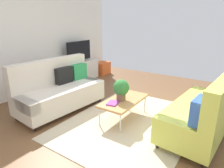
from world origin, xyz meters
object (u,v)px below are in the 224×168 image
object	(u,v)px
potted_plant	(121,89)
vase_0	(64,61)
table_book_0	(113,103)
tv_console	(80,71)
coffee_table	(124,101)
bottle_0	(70,62)
couch_beige	(59,90)
tv	(79,52)
couch_green	(204,111)
storage_trunk	(102,68)

from	to	relation	value
potted_plant	vase_0	bearing A→B (deg)	69.92
table_book_0	vase_0	xyz separation A→B (m)	(1.18, 2.52, 0.31)
tv_console	coffee_table	bearing A→B (deg)	-119.95
tv_console	bottle_0	world-z (taller)	bottle_0
coffee_table	couch_beige	bearing A→B (deg)	104.86
tv_console	bottle_0	size ratio (longest dim) A/B	9.56
couch_beige	table_book_0	world-z (taller)	couch_beige
potted_plant	bottle_0	world-z (taller)	potted_plant
tv	table_book_0	distance (m)	3.06
bottle_0	tv	bearing A→B (deg)	2.61
couch_green	table_book_0	xyz separation A→B (m)	(-0.57, 1.49, -0.01)
couch_green	tv_console	distance (m)	4.13
tv_console	tv	distance (m)	0.63
couch_beige	vase_0	distance (m)	1.75
tv	couch_beige	bearing A→B (deg)	-149.11
vase_0	bottle_0	bearing A→B (deg)	-32.50
tv_console	vase_0	size ratio (longest dim) A/B	7.07
couch_beige	potted_plant	size ratio (longest dim) A/B	4.75
couch_beige	storage_trunk	xyz separation A→B (m)	(2.94, 1.02, -0.23)
tv_console	potted_plant	distance (m)	2.94
couch_beige	storage_trunk	distance (m)	3.12
couch_green	coffee_table	distance (m)	1.45
coffee_table	storage_trunk	world-z (taller)	storage_trunk
coffee_table	table_book_0	distance (m)	0.30
bottle_0	couch_green	bearing A→B (deg)	-100.76
storage_trunk	potted_plant	bearing A→B (deg)	-137.39
tv	potted_plant	xyz separation A→B (m)	(-1.51, -2.48, -0.30)
couch_beige	potted_plant	world-z (taller)	couch_beige
tv_console	storage_trunk	bearing A→B (deg)	-5.19
couch_green	vase_0	world-z (taller)	couch_green
coffee_table	potted_plant	bearing A→B (deg)	142.95
bottle_0	storage_trunk	bearing A→B (deg)	-2.23
couch_green	potted_plant	distance (m)	1.51
potted_plant	table_book_0	size ratio (longest dim) A/B	1.72
storage_trunk	tv_console	bearing A→B (deg)	174.81
vase_0	bottle_0	world-z (taller)	vase_0
table_book_0	bottle_0	world-z (taller)	bottle_0
coffee_table	potted_plant	size ratio (longest dim) A/B	2.66
tv	table_book_0	xyz separation A→B (m)	(-1.76, -2.45, -0.52)
coffee_table	bottle_0	distance (m)	2.72
coffee_table	storage_trunk	size ratio (longest dim) A/B	2.12
table_book_0	bottle_0	xyz separation A→B (m)	(1.32, 2.43, 0.28)
coffee_table	tv_console	distance (m)	2.93
table_book_0	vase_0	distance (m)	2.80
couch_green	coffee_table	world-z (taller)	couch_green
tv	potted_plant	size ratio (longest dim) A/B	2.42
couch_beige	coffee_table	distance (m)	1.47
couch_beige	tv_console	bearing A→B (deg)	-143.96
storage_trunk	bottle_0	distance (m)	1.62
couch_beige	table_book_0	xyz separation A→B (m)	(0.09, -1.35, -0.01)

